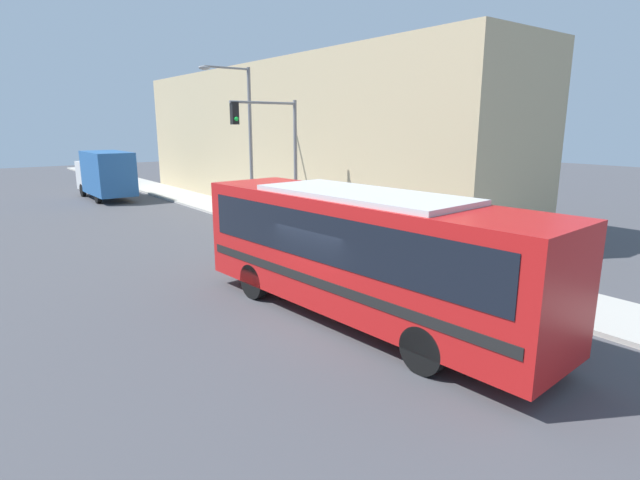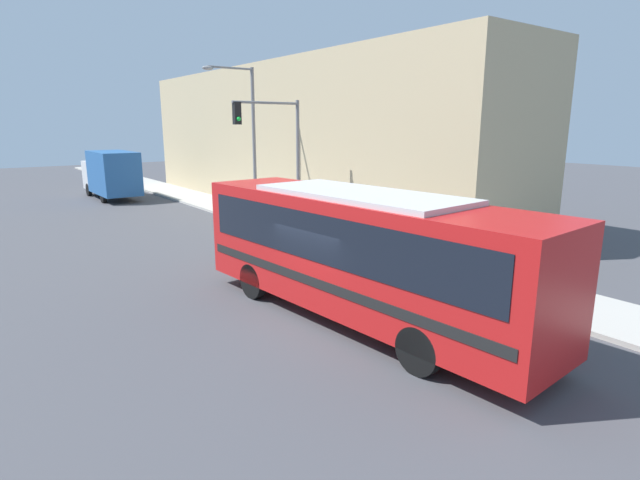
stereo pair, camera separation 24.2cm
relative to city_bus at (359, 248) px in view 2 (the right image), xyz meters
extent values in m
plane|color=#47474C|center=(-0.60, 0.52, -1.97)|extent=(120.00, 120.00, 0.00)
cube|color=#B7B2A8|center=(5.35, 20.52, -1.91)|extent=(2.91, 70.00, 0.14)
cube|color=tan|center=(9.80, 17.28, 2.30)|extent=(6.00, 31.52, 8.54)
cube|color=red|center=(0.00, 0.00, -0.11)|extent=(3.23, 10.67, 2.84)
cube|color=black|center=(0.00, 0.00, 0.40)|extent=(3.21, 9.83, 1.18)
cube|color=black|center=(0.00, 0.00, -0.73)|extent=(3.24, 10.25, 0.24)
cube|color=silver|center=(0.00, 0.00, 1.36)|extent=(2.70, 5.93, 0.16)
cylinder|color=black|center=(0.87, 3.33, -1.45)|extent=(0.35, 1.07, 1.05)
cylinder|color=black|center=(-1.34, 3.17, -1.45)|extent=(0.35, 1.07, 1.05)
cylinder|color=black|center=(1.31, -2.81, -1.45)|extent=(0.35, 1.07, 1.05)
cylinder|color=black|center=(-0.90, -2.97, -1.45)|extent=(0.35, 1.07, 1.05)
cube|color=#265999|center=(0.85, 26.30, -0.11)|extent=(2.35, 4.98, 2.83)
cube|color=silver|center=(0.85, 29.76, -0.52)|extent=(2.23, 1.94, 2.01)
cylinder|color=black|center=(-0.17, 29.41, -1.52)|extent=(0.25, 0.90, 0.90)
cylinder|color=black|center=(-0.17, 25.37, -1.52)|extent=(0.25, 0.90, 0.90)
cylinder|color=#999999|center=(4.50, 3.43, -1.52)|extent=(0.24, 0.24, 0.63)
sphere|color=#999999|center=(4.50, 3.43, -1.13)|extent=(0.23, 0.23, 0.23)
cylinder|color=#999999|center=(4.50, 3.30, -1.49)|extent=(0.11, 0.14, 0.11)
cylinder|color=slate|center=(4.65, 9.58, 1.14)|extent=(0.16, 0.16, 5.96)
cylinder|color=slate|center=(3.05, 9.58, 3.97)|extent=(3.20, 0.11, 0.11)
cube|color=black|center=(1.65, 9.58, 3.52)|extent=(0.30, 0.24, 0.90)
sphere|color=#19D83F|center=(1.65, 9.44, 3.29)|extent=(0.18, 0.18, 0.18)
cylinder|color=slate|center=(4.50, 10.49, -1.31)|extent=(0.06, 0.06, 1.06)
cylinder|color=#4C4C51|center=(4.50, 10.49, -0.67)|extent=(0.14, 0.14, 0.22)
cylinder|color=slate|center=(4.75, 13.76, 2.01)|extent=(0.18, 0.18, 7.70)
cylinder|color=slate|center=(3.56, 13.76, 5.76)|extent=(2.38, 0.11, 0.11)
ellipsoid|color=gray|center=(2.37, 13.76, 5.68)|extent=(0.56, 0.28, 0.20)
cylinder|color=#23283D|center=(5.43, 8.08, -1.41)|extent=(0.28, 0.28, 0.87)
cylinder|color=black|center=(5.43, 8.08, -0.61)|extent=(0.34, 0.34, 0.72)
sphere|color=tan|center=(5.43, 8.08, -0.13)|extent=(0.23, 0.23, 0.23)
camera|label=1|loc=(-8.36, -9.19, 3.07)|focal=28.00mm
camera|label=2|loc=(-8.16, -9.34, 3.07)|focal=28.00mm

